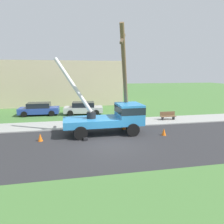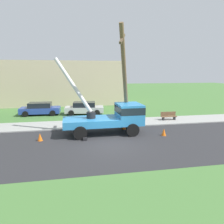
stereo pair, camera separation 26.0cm
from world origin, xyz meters
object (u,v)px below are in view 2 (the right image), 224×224
(traffic_cone_behind, at_px, (40,137))
(parked_sedan_silver, at_px, (84,108))
(utility_truck, at_px, (113,116))
(park_bench, at_px, (169,116))
(traffic_cone_ahead, at_px, (164,132))
(leaning_utility_pole, at_px, (125,80))
(traffic_cone_curbside, at_px, (124,126))
(parked_sedan_blue, at_px, (40,109))

(traffic_cone_behind, bearing_deg, parked_sedan_silver, 68.12)
(utility_truck, height_order, traffic_cone_behind, utility_truck)
(parked_sedan_silver, relative_size, park_bench, 2.84)
(utility_truck, distance_m, park_bench, 7.14)
(traffic_cone_ahead, distance_m, traffic_cone_behind, 9.27)
(leaning_utility_pole, height_order, park_bench, leaning_utility_pole)
(traffic_cone_behind, distance_m, traffic_cone_curbside, 6.96)
(traffic_cone_behind, distance_m, parked_sedan_silver, 9.89)
(utility_truck, bearing_deg, parked_sedan_blue, 128.43)
(leaning_utility_pole, height_order, parked_sedan_blue, leaning_utility_pole)
(traffic_cone_curbside, height_order, parked_sedan_silver, parked_sedan_silver)
(leaning_utility_pole, relative_size, traffic_cone_curbside, 14.74)
(traffic_cone_curbside, distance_m, parked_sedan_silver, 7.81)
(traffic_cone_curbside, bearing_deg, parked_sedan_silver, 112.56)
(utility_truck, distance_m, parked_sedan_silver, 8.41)
(utility_truck, relative_size, parked_sedan_silver, 1.50)
(traffic_cone_behind, bearing_deg, leaning_utility_pole, 9.56)
(traffic_cone_behind, height_order, traffic_cone_curbside, same)
(traffic_cone_ahead, height_order, park_bench, park_bench)
(traffic_cone_curbside, height_order, parked_sedan_blue, parked_sedan_blue)
(parked_sedan_blue, relative_size, park_bench, 2.78)
(leaning_utility_pole, bearing_deg, park_bench, 30.08)
(traffic_cone_ahead, height_order, parked_sedan_silver, parked_sedan_silver)
(leaning_utility_pole, distance_m, park_bench, 7.25)
(traffic_cone_ahead, relative_size, parked_sedan_blue, 0.13)
(park_bench, bearing_deg, traffic_cone_behind, -160.48)
(leaning_utility_pole, bearing_deg, traffic_cone_ahead, -28.92)
(traffic_cone_curbside, relative_size, park_bench, 0.35)
(leaning_utility_pole, distance_m, parked_sedan_silver, 9.23)
(parked_sedan_silver, bearing_deg, utility_truck, -77.13)
(utility_truck, bearing_deg, leaning_utility_pole, 6.05)
(traffic_cone_ahead, relative_size, traffic_cone_curbside, 1.00)
(leaning_utility_pole, xyz_separation_m, park_bench, (5.37, 3.11, -3.74))
(utility_truck, xyz_separation_m, park_bench, (6.31, 3.21, -0.95))
(traffic_cone_ahead, bearing_deg, traffic_cone_curbside, 137.04)
(parked_sedan_blue, bearing_deg, traffic_cone_curbside, -43.85)
(traffic_cone_curbside, distance_m, parked_sedan_blue, 11.07)
(utility_truck, bearing_deg, traffic_cone_behind, -169.86)
(traffic_cone_behind, bearing_deg, traffic_cone_ahead, -2.74)
(parked_sedan_silver, height_order, park_bench, parked_sedan_silver)
(traffic_cone_behind, xyz_separation_m, traffic_cone_curbside, (6.67, 1.97, 0.00))
(leaning_utility_pole, height_order, parked_sedan_silver, leaning_utility_pole)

